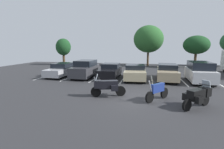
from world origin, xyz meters
TOP-DOWN VIEW (x-y plane):
  - ground at (0.00, 0.00)m, footprint 44.00×44.00m
  - motorcycle_touring at (-1.52, -0.08)m, footprint 2.20×1.17m
  - motorcycle_second at (3.67, -1.18)m, footprint 1.71×1.60m
  - motorcycle_third at (1.64, -0.30)m, footprint 1.43×1.75m
  - parking_stripes at (-1.27, 6.24)m, footprint 16.97×4.92m
  - car_silver at (-8.11, 6.53)m, footprint 1.83×4.53m
  - car_charcoal at (-5.29, 6.27)m, footprint 1.95×4.35m
  - car_black at (-2.68, 6.53)m, footprint 1.86×4.39m
  - car_champagne at (-0.11, 6.15)m, footprint 2.20×4.67m
  - car_tan at (2.96, 6.55)m, footprint 2.15×4.99m
  - car_white at (5.71, 5.99)m, footprint 2.13×4.37m
  - tree_right at (8.18, 17.33)m, footprint 3.77×3.77m
  - tree_center at (-13.27, 17.37)m, footprint 2.57×2.57m
  - tree_rear at (1.17, 18.47)m, footprint 4.79×4.79m

SIDE VIEW (x-z plane):
  - ground at x=0.00m, z-range -0.10..0.00m
  - parking_stripes at x=-1.27m, z-range 0.00..0.01m
  - motorcycle_third at x=1.64m, z-range -0.08..1.24m
  - motorcycle_second at x=3.67m, z-range -0.04..1.39m
  - car_silver at x=-8.11m, z-range -0.02..1.39m
  - motorcycle_touring at x=-1.52m, z-range -0.03..1.43m
  - car_black at x=-2.68m, z-range -0.02..1.44m
  - car_champagne at x=-0.11m, z-range -0.01..1.44m
  - car_tan at x=2.96m, z-range -0.01..1.52m
  - car_charcoal at x=-5.29m, z-range -0.02..1.77m
  - car_white at x=5.71m, z-range 0.00..1.84m
  - tree_center at x=-13.27m, z-range 0.80..5.36m
  - tree_right at x=8.18m, z-range 1.02..5.83m
  - tree_rear at x=1.17m, z-range 1.09..7.66m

